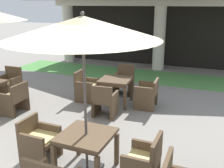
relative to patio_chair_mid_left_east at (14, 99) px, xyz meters
name	(u,v)px	position (x,y,z in m)	size (l,w,h in m)	color
lawn_strip	(150,77)	(2.47, 4.80, -0.39)	(11.82, 1.97, 0.01)	#519347
patio_chair_mid_left_east	(14,99)	(0.00, 0.00, 0.00)	(0.56, 0.64, 0.82)	brown
patio_chair_mid_left_north	(10,83)	(-1.03, 1.04, 0.02)	(0.62, 0.50, 0.90)	brown
patio_table_mid_right	(116,82)	(2.21, 1.61, 0.24)	(0.89, 0.89, 0.74)	brown
patio_chair_mid_right_west	(86,87)	(1.30, 1.55, 0.01)	(0.60, 0.60, 0.87)	brown
patio_chair_mid_right_east	(147,94)	(3.13, 1.66, 0.01)	(0.60, 0.67, 0.80)	brown
patio_chair_mid_right_north	(124,81)	(2.16, 2.53, 0.02)	(0.60, 0.58, 0.91)	brown
patio_chair_mid_right_south	(105,101)	(2.27, 0.69, 0.01)	(0.58, 0.60, 0.86)	brown
patio_table_far_back	(86,139)	(2.89, -1.56, 0.22)	(0.87, 0.87, 0.71)	brown
patio_umbrella_far_back	(83,29)	(2.89, -1.56, 2.03)	(2.35, 2.35, 2.67)	#2D2D2D
patio_chair_far_back_east	(144,163)	(3.89, -1.59, 0.02)	(0.52, 0.60, 0.88)	brown
patio_chair_far_back_west	(39,140)	(1.90, -1.53, -0.02)	(0.59, 0.59, 0.79)	brown
terracotta_urn	(116,79)	(1.57, 3.40, -0.21)	(0.32, 0.32, 0.44)	brown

